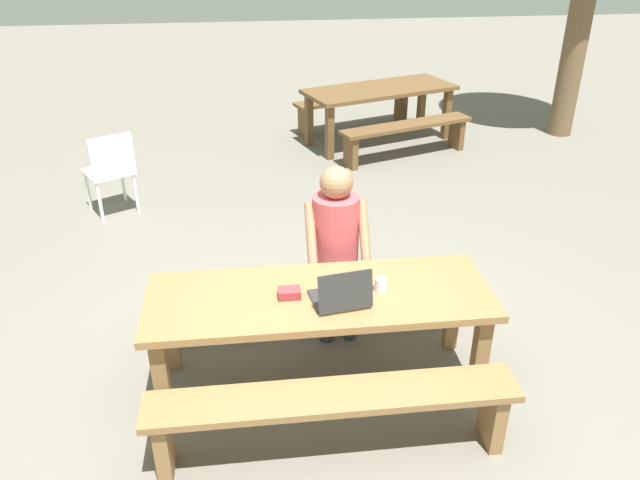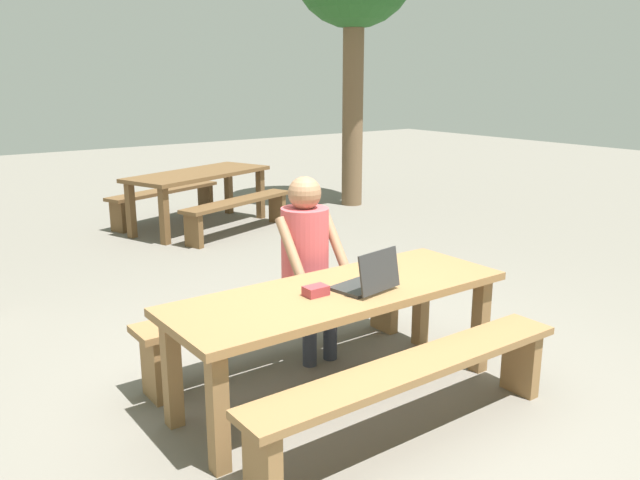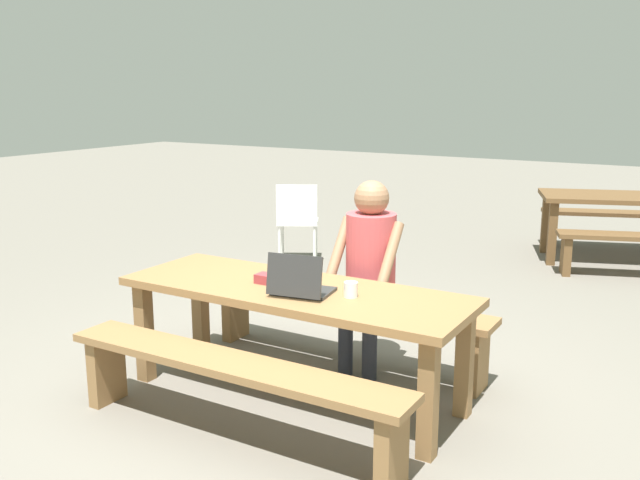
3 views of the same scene
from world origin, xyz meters
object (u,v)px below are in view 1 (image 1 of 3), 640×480
object	(u,v)px
laptop	(341,295)
coffee_mug	(381,284)
person_seated	(336,237)
small_pouch	(289,293)
picnic_table_front	(320,307)
picnic_table_mid	(380,96)
plastic_chair	(111,171)

from	to	relation	value
laptop	coffee_mug	world-z (taller)	laptop
laptop	person_seated	bearing A→B (deg)	-104.96
small_pouch	picnic_table_front	bearing A→B (deg)	4.03
small_pouch	picnic_table_mid	xyz separation A→B (m)	(1.56, 4.80, -0.11)
small_pouch	coffee_mug	size ratio (longest dim) A/B	1.56
laptop	picnic_table_mid	size ratio (longest dim) A/B	0.18
small_pouch	person_seated	xyz separation A→B (m)	(0.38, 0.63, 0.04)
small_pouch	plastic_chair	world-z (taller)	plastic_chair
person_seated	picnic_table_mid	size ratio (longest dim) A/B	0.61
coffee_mug	person_seated	distance (m)	0.65
laptop	small_pouch	bearing A→B (deg)	-29.12
plastic_chair	picnic_table_mid	world-z (taller)	plastic_chair
picnic_table_front	person_seated	distance (m)	0.67
picnic_table_mid	coffee_mug	bearing A→B (deg)	-121.00
small_pouch	plastic_chair	bearing A→B (deg)	119.04
plastic_chair	small_pouch	bearing A→B (deg)	90.06
laptop	coffee_mug	bearing A→B (deg)	-165.43
picnic_table_front	small_pouch	bearing A→B (deg)	-175.97
laptop	small_pouch	size ratio (longest dim) A/B	2.69
person_seated	small_pouch	bearing A→B (deg)	-121.31
laptop	small_pouch	xyz separation A→B (m)	(-0.31, 0.11, -0.03)
picnic_table_front	picnic_table_mid	distance (m)	4.98
picnic_table_front	plastic_chair	distance (m)	3.40
plastic_chair	coffee_mug	bearing A→B (deg)	98.16
laptop	picnic_table_mid	distance (m)	5.07
coffee_mug	person_seated	bearing A→B (deg)	107.46
coffee_mug	laptop	bearing A→B (deg)	-156.28
picnic_table_front	coffee_mug	world-z (taller)	coffee_mug
laptop	plastic_chair	world-z (taller)	laptop
person_seated	laptop	bearing A→B (deg)	-95.81
coffee_mug	plastic_chair	bearing A→B (deg)	127.14
picnic_table_front	coffee_mug	distance (m)	0.41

